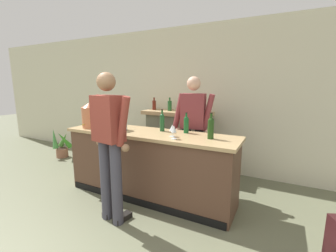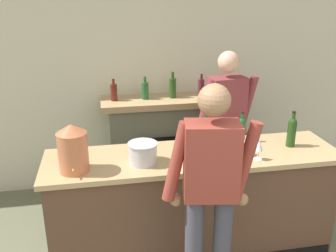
% 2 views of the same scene
% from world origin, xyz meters
% --- Properties ---
extents(wall_back_panel, '(12.00, 0.07, 2.75)m').
position_xyz_m(wall_back_panel, '(0.00, 3.64, 1.38)').
color(wall_back_panel, beige).
rests_on(wall_back_panel, ground_plane).
extents(bar_counter, '(2.58, 0.68, 0.99)m').
position_xyz_m(bar_counter, '(-0.10, 2.15, 0.50)').
color(bar_counter, brown).
rests_on(bar_counter, ground_plane).
extents(fireplace_stone, '(1.33, 0.52, 1.46)m').
position_xyz_m(fireplace_stone, '(-0.21, 3.38, 0.59)').
color(fireplace_stone, slate).
rests_on(fireplace_stone, ground_plane).
extents(person_customer, '(0.65, 0.35, 1.79)m').
position_xyz_m(person_customer, '(-0.17, 1.42, 1.00)').
color(person_customer, '#3F3E4B').
rests_on(person_customer, ground_plane).
extents(person_bartender, '(0.65, 0.34, 1.78)m').
position_xyz_m(person_bartender, '(0.37, 2.70, 0.99)').
color(person_bartender, '#2D252E').
rests_on(person_bartender, ground_plane).
extents(copper_dispenser, '(0.24, 0.28, 0.39)m').
position_xyz_m(copper_dispenser, '(-1.10, 2.02, 1.18)').
color(copper_dispenser, '#BE6944').
rests_on(copper_dispenser, bar_counter).
extents(ice_bucket_steel, '(0.25, 0.25, 0.18)m').
position_xyz_m(ice_bucket_steel, '(-0.55, 2.06, 1.07)').
color(ice_bucket_steel, silver).
rests_on(ice_bucket_steel, bar_counter).
extents(wine_bottle_rose_blush, '(0.07, 0.07, 0.29)m').
position_xyz_m(wine_bottle_rose_blush, '(0.40, 2.35, 1.12)').
color(wine_bottle_rose_blush, '#165325').
rests_on(wine_bottle_rose_blush, bar_counter).
extents(wine_bottle_port_short, '(0.08, 0.08, 0.33)m').
position_xyz_m(wine_bottle_port_short, '(0.81, 2.17, 1.13)').
color(wine_bottle_port_short, '#1F3F15').
rests_on(wine_bottle_port_short, bar_counter).
extents(wine_bottle_merlot_tall, '(0.07, 0.07, 0.32)m').
position_xyz_m(wine_bottle_merlot_tall, '(0.04, 2.31, 1.13)').
color(wine_bottle_merlot_tall, '#1C5128').
rests_on(wine_bottle_merlot_tall, bar_counter).
extents(wine_glass_by_dispenser, '(0.08, 0.08, 0.16)m').
position_xyz_m(wine_glass_by_dispenser, '(0.33, 2.05, 1.10)').
color(wine_glass_by_dispenser, silver).
rests_on(wine_glass_by_dispenser, bar_counter).
extents(wine_glass_near_bucket, '(0.07, 0.07, 0.17)m').
position_xyz_m(wine_glass_near_bucket, '(0.40, 1.95, 1.11)').
color(wine_glass_near_bucket, silver).
rests_on(wine_glass_near_bucket, bar_counter).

